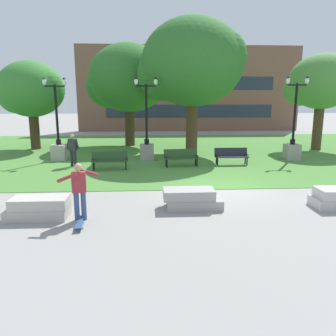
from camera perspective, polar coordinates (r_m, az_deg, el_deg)
The scene contains 18 objects.
ground_plane at distance 13.17m, azimuth 9.77°, elevation -3.73°, with size 140.00×140.00×0.00m, color gray.
grass_lawn at distance 22.81m, azimuth 4.17°, elevation 3.06°, with size 40.00×20.00×0.02m, color #4C8438.
concrete_block_center at distance 10.64m, azimuth -21.56°, elevation -6.49°, with size 1.82×0.90×0.64m.
concrete_block_left at distance 10.80m, azimuth 4.15°, elevation -5.39°, with size 1.91×0.90×0.64m.
person_skateboarder at distance 9.88m, azimuth -15.21°, elevation -3.38°, with size 1.08×0.78×1.71m.
skateboard at distance 9.69m, azimuth -15.21°, elevation -9.26°, with size 0.34×1.04×0.14m.
park_bench_near_left at distance 16.76m, azimuth -10.11°, elevation 1.51°, with size 1.83×0.65×0.90m.
park_bench_near_right at distance 17.32m, azimuth 2.29°, elevation 2.02°, with size 1.85×0.73×0.90m.
park_bench_far_left at distance 18.05m, azimuth 10.97°, elevation 2.21°, with size 1.80×0.55×0.90m.
lamp_post_right at distance 20.50m, azimuth 20.86°, elevation 4.09°, with size 1.32×0.80×4.77m.
lamp_post_left at distance 20.07m, azimuth -18.51°, elevation 4.06°, with size 1.32×0.80×4.70m.
lamp_post_center at distance 19.18m, azimuth -3.72°, elevation 4.33°, with size 1.32×0.80×4.71m.
tree_far_left at distance 25.10m, azimuth -22.82°, elevation 12.38°, with size 4.70×4.48×6.07m.
tree_near_left at distance 25.26m, azimuth -7.05°, elevation 15.13°, with size 6.17×5.88×7.52m.
tree_near_right at distance 21.52m, azimuth 4.09°, elevation 17.64°, with size 6.72×6.40×8.45m.
tree_far_right at distance 25.31m, azimuth 25.09°, elevation 13.30°, with size 4.60×4.38×6.53m.
person_bystander_near_lawn at distance 17.90m, azimuth -16.24°, elevation 3.31°, with size 0.73×0.36×1.71m.
building_facade_distant at distance 37.13m, azimuth 3.77°, elevation 13.54°, with size 24.44×1.03×9.16m.
Camera 1 is at (-2.95, -12.35, 3.52)m, focal length 35.00 mm.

